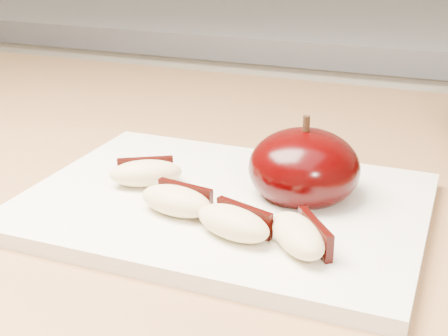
% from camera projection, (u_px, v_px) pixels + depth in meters
% --- Properties ---
extents(back_cabinet, '(2.40, 0.62, 0.94)m').
position_uv_depth(back_cabinet, '(332.00, 230.00, 1.38)').
color(back_cabinet, silver).
rests_on(back_cabinet, ground).
extents(cutting_board, '(0.31, 0.23, 0.01)m').
position_uv_depth(cutting_board, '(224.00, 205.00, 0.49)').
color(cutting_board, white).
rests_on(cutting_board, island_counter).
extents(apple_half, '(0.11, 0.11, 0.07)m').
position_uv_depth(apple_half, '(304.00, 168.00, 0.49)').
color(apple_half, black).
rests_on(apple_half, cutting_board).
extents(apple_wedge_a, '(0.06, 0.05, 0.02)m').
position_uv_depth(apple_wedge_a, '(146.00, 173.00, 0.51)').
color(apple_wedge_a, beige).
rests_on(apple_wedge_a, cutting_board).
extents(apple_wedge_b, '(0.06, 0.04, 0.02)m').
position_uv_depth(apple_wedge_b, '(177.00, 200.00, 0.46)').
color(apple_wedge_b, beige).
rests_on(apple_wedge_b, cutting_board).
extents(apple_wedge_c, '(0.06, 0.05, 0.02)m').
position_uv_depth(apple_wedge_c, '(234.00, 222.00, 0.43)').
color(apple_wedge_c, beige).
rests_on(apple_wedge_c, cutting_board).
extents(apple_wedge_d, '(0.06, 0.06, 0.02)m').
position_uv_depth(apple_wedge_d, '(300.00, 235.00, 0.41)').
color(apple_wedge_d, beige).
rests_on(apple_wedge_d, cutting_board).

